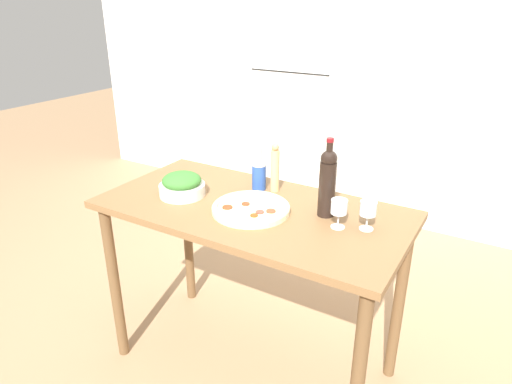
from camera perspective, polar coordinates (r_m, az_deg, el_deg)
ground_plane at (r=2.68m, az=-0.43°, el=-20.48°), size 14.00×14.00×0.00m
wall_back at (r=3.96m, az=16.30°, el=14.33°), size 6.40×0.09×2.60m
refrigerator at (r=3.87m, az=6.15°, el=9.27°), size 0.66×0.67×1.86m
prep_counter at (r=2.20m, az=-0.49°, el=-4.87°), size 1.45×0.73×0.95m
wine_bottle at (r=2.02m, az=8.92°, el=1.32°), size 0.08×0.08×0.36m
wine_glass_near at (r=1.94m, az=10.34°, el=-2.01°), size 0.07×0.07×0.13m
wine_glass_far at (r=1.95m, az=13.84°, el=-2.14°), size 0.07×0.07×0.13m
pepper_mill at (r=2.27m, az=2.45°, el=2.98°), size 0.04×0.04×0.25m
salad_bowl at (r=2.27m, az=-9.24°, el=0.86°), size 0.23×0.23×0.12m
homemade_pizza at (r=2.08m, az=-0.62°, el=-2.06°), size 0.36×0.36×0.03m
salt_canister at (r=2.31m, az=0.37°, el=2.01°), size 0.07×0.07×0.14m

